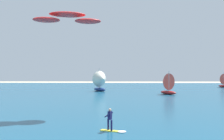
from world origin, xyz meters
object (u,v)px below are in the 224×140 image
(kite, at_px, (67,18))
(sailboat_outermost, at_px, (101,81))
(sailboat_far_right, at_px, (166,83))
(kitesurfer, at_px, (112,123))
(sailboat_far_left, at_px, (222,80))

(kite, distance_m, sailboat_outermost, 30.93)
(kite, bearing_deg, sailboat_outermost, 87.20)
(sailboat_outermost, relative_size, sailboat_far_right, 1.12)
(kitesurfer, relative_size, sailboat_far_left, 0.50)
(sailboat_outermost, bearing_deg, sailboat_far_right, -27.33)
(sailboat_far_right, bearing_deg, sailboat_outermost, 152.67)
(kitesurfer, xyz_separation_m, kite, (-4.74, 7.27, 9.21))
(kitesurfer, distance_m, sailboat_far_left, 59.17)
(sailboat_outermost, height_order, sailboat_far_right, sailboat_outermost)
(kitesurfer, distance_m, kite, 12.66)
(sailboat_far_left, bearing_deg, kite, -126.59)
(kitesurfer, relative_size, sailboat_outermost, 0.41)
(sailboat_far_right, bearing_deg, kitesurfer, -107.26)
(sailboat_outermost, xyz_separation_m, sailboat_far_right, (12.79, -6.61, -0.24))
(sailboat_outermost, distance_m, sailboat_far_left, 34.90)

